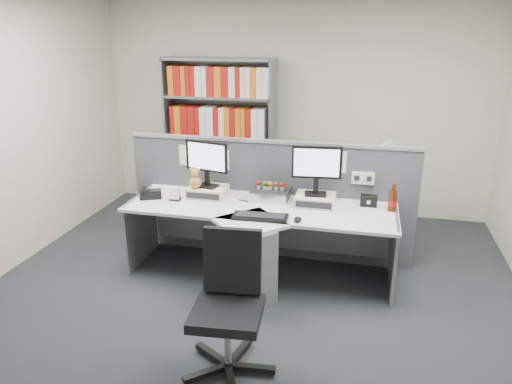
% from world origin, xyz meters
% --- Properties ---
extents(ground, '(5.50, 5.50, 0.00)m').
position_xyz_m(ground, '(0.00, 0.00, 0.00)').
color(ground, '#2F3338').
rests_on(ground, ground).
extents(room_shell, '(5.04, 5.54, 2.72)m').
position_xyz_m(room_shell, '(0.00, 0.00, 1.79)').
color(room_shell, beige).
rests_on(room_shell, ground).
extents(partition, '(3.00, 0.08, 1.27)m').
position_xyz_m(partition, '(0.00, 1.25, 0.65)').
color(partition, '#4A4C53').
rests_on(partition, ground).
extents(desk, '(2.60, 1.20, 0.72)m').
position_xyz_m(desk, '(0.00, 0.60, 0.46)').
color(desk, white).
rests_on(desk, ground).
extents(monitor_riser_left, '(0.38, 0.31, 0.10)m').
position_xyz_m(monitor_riser_left, '(-0.59, 0.98, 0.77)').
color(monitor_riser_left, beige).
rests_on(monitor_riser_left, desk).
extents(monitor_riser_right, '(0.38, 0.31, 0.10)m').
position_xyz_m(monitor_riser_right, '(0.51, 0.98, 0.77)').
color(monitor_riser_right, beige).
rests_on(monitor_riser_right, desk).
extents(monitor_left, '(0.46, 0.19, 0.47)m').
position_xyz_m(monitor_left, '(-0.59, 0.98, 1.10)').
color(monitor_left, black).
rests_on(monitor_left, monitor_riser_left).
extents(monitor_right, '(0.47, 0.17, 0.48)m').
position_xyz_m(monitor_right, '(0.51, 0.98, 1.11)').
color(monitor_right, black).
rests_on(monitor_right, monitor_riser_right).
extents(desktop_pc, '(0.37, 0.33, 0.10)m').
position_xyz_m(desktop_pc, '(0.05, 1.06, 0.77)').
color(desktop_pc, black).
rests_on(desktop_pc, desk).
extents(figurines, '(0.29, 0.05, 0.09)m').
position_xyz_m(figurines, '(0.05, 1.04, 0.87)').
color(figurines, beige).
rests_on(figurines, desktop_pc).
extents(keyboard, '(0.51, 0.22, 0.03)m').
position_xyz_m(keyboard, '(0.07, 0.51, 0.74)').
color(keyboard, black).
rests_on(keyboard, desk).
extents(mouse, '(0.07, 0.11, 0.04)m').
position_xyz_m(mouse, '(0.41, 0.51, 0.74)').
color(mouse, black).
rests_on(mouse, desk).
extents(desk_phone, '(0.27, 0.26, 0.09)m').
position_xyz_m(desk_phone, '(-1.14, 0.81, 0.75)').
color(desk_phone, black).
rests_on(desk_phone, desk).
extents(desk_calendar, '(0.11, 0.08, 0.13)m').
position_xyz_m(desk_calendar, '(-0.86, 0.78, 0.78)').
color(desk_calendar, black).
rests_on(desk_calendar, desk).
extents(plush_toy, '(0.12, 0.12, 0.21)m').
position_xyz_m(plush_toy, '(-0.69, 0.90, 0.91)').
color(plush_toy, '#C58441').
rests_on(plush_toy, monitor_riser_left).
extents(speaker, '(0.16, 0.09, 0.11)m').
position_xyz_m(speaker, '(1.02, 1.06, 0.77)').
color(speaker, black).
rests_on(speaker, desk).
extents(cola_bottle, '(0.08, 0.08, 0.27)m').
position_xyz_m(cola_bottle, '(1.23, 0.98, 0.82)').
color(cola_bottle, '#3F190A').
rests_on(cola_bottle, desk).
extents(shelving_unit, '(1.41, 0.40, 2.00)m').
position_xyz_m(shelving_unit, '(-0.90, 2.44, 0.98)').
color(shelving_unit, gray).
rests_on(shelving_unit, ground).
extents(filing_cabinet, '(0.45, 0.61, 0.70)m').
position_xyz_m(filing_cabinet, '(1.20, 1.99, 0.35)').
color(filing_cabinet, gray).
rests_on(filing_cabinet, ground).
extents(desk_fan, '(0.26, 0.17, 0.46)m').
position_xyz_m(desk_fan, '(1.20, 1.99, 0.99)').
color(desk_fan, white).
rests_on(desk_fan, filing_cabinet).
extents(office_chair, '(0.65, 0.67, 1.01)m').
position_xyz_m(office_chair, '(0.10, -0.60, 0.54)').
color(office_chair, silver).
rests_on(office_chair, ground).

